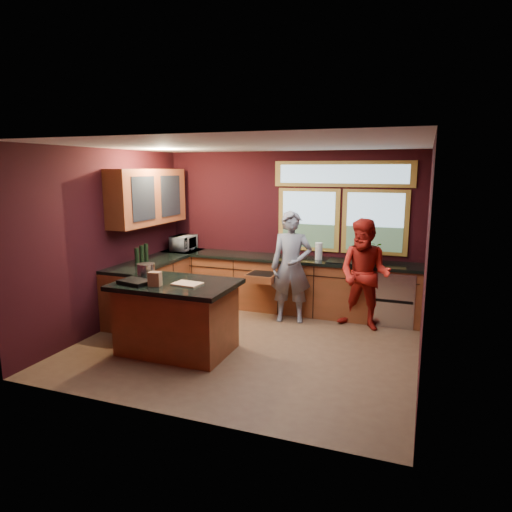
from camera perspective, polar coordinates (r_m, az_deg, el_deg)
The scene contains 14 objects.
floor at distance 6.46m, azimuth -1.13°, elevation -10.98°, with size 4.50×4.50×0.00m, color brown.
room_shell at distance 6.56m, azimuth -5.02°, elevation 5.53°, with size 4.52×4.02×2.71m.
back_counter at distance 7.79m, azimuth 4.82°, elevation -3.60°, with size 4.50×0.64×0.93m.
left_counter at distance 7.89m, azimuth -12.13°, elevation -3.60°, with size 0.64×2.30×0.93m.
island at distance 6.17m, azimuth -9.86°, elevation -7.47°, with size 1.55×1.05×0.95m.
person_grey at distance 7.19m, azimuth 4.43°, elevation -1.39°, with size 0.64×0.42×1.76m, color slate.
person_red at distance 7.05m, azimuth 13.42°, elevation -2.27°, with size 0.82×0.64×1.68m, color #9E1912.
microwave at distance 8.47m, azimuth -9.05°, elevation 1.63°, with size 0.49×0.33×0.27m, color #999999.
potted_plant at distance 7.48m, azimuth 14.50°, elevation 0.43°, with size 0.30×0.26×0.33m, color #999999.
paper_towel at distance 7.57m, azimuth 7.85°, elevation 0.60°, with size 0.12×0.12×0.28m, color silver.
cutting_board at distance 5.90m, azimuth -8.57°, elevation -3.46°, with size 0.35×0.25×0.02m, color tan.
stock_pot at distance 6.44m, azimuth -13.59°, elevation -1.72°, with size 0.24×0.24×0.18m, color #A8A8AD.
paper_bag at distance 5.89m, azimuth -12.52°, elevation -2.82°, with size 0.15×0.12×0.18m, color brown.
black_tray at distance 6.07m, azimuth -14.88°, elevation -3.15°, with size 0.40×0.28×0.05m, color black.
Camera 1 is at (2.21, -5.58, 2.40)m, focal length 32.00 mm.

